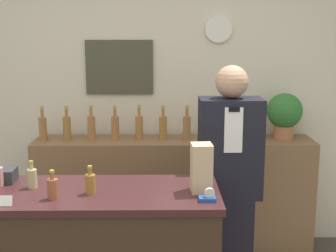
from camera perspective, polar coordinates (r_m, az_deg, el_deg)
The scene contains 21 objects.
back_wall at distance 4.06m, azimuth -2.45°, elevation 4.24°, with size 5.20×0.09×2.70m.
back_shelf at distance 4.01m, azimuth 0.71°, elevation -8.52°, with size 2.31×0.40×0.98m.
shopkeeper at distance 3.23m, azimuth 7.44°, elevation -7.41°, with size 0.42×0.26×1.65m.
potted_plant at distance 3.98m, azimuth 14.02°, elevation 1.55°, with size 0.29×0.29×0.38m.
paper_bag at distance 2.64m, azimuth 4.10°, elevation -5.12°, with size 0.12×0.13×0.28m.
tape_dispenser at distance 2.53m, azimuth 4.90°, elevation -8.62°, with size 0.09×0.06×0.07m.
price_card_left at distance 2.60m, azimuth -19.43°, elevation -8.61°, with size 0.09×0.02×0.06m.
gift_box at distance 2.99m, azimuth -19.29°, elevation -5.70°, with size 0.13×0.14×0.08m.
counter_bottle_1 at distance 2.82m, azimuth -16.25°, elevation -6.08°, with size 0.06×0.06×0.16m.
counter_bottle_2 at distance 2.62m, azimuth -13.88°, elevation -7.36°, with size 0.06×0.06×0.16m.
counter_bottle_3 at distance 2.65m, azimuth -9.45°, elevation -6.91°, with size 0.06×0.06×0.16m.
shelf_bottle_0 at distance 3.95m, azimuth -15.02°, elevation -0.20°, with size 0.07×0.07×0.29m.
shelf_bottle_1 at distance 3.91m, azimuth -12.22°, elevation -0.18°, with size 0.07×0.07×0.29m.
shelf_bottle_2 at distance 3.90m, azimuth -9.32°, elevation -0.11°, with size 0.07×0.07×0.29m.
shelf_bottle_3 at distance 3.86m, azimuth -6.46°, elevation -0.13°, with size 0.07×0.07×0.29m.
shelf_bottle_4 at distance 3.87m, azimuth -3.53°, elevation -0.07°, with size 0.07×0.07×0.29m.
shelf_bottle_5 at distance 3.85m, azimuth -0.62°, elevation -0.11°, with size 0.07×0.07×0.29m.
shelf_bottle_6 at distance 3.85m, azimuth 2.30°, elevation -0.10°, with size 0.07×0.07×0.29m.
shelf_bottle_7 at distance 3.87m, azimuth 5.21°, elevation -0.09°, with size 0.07×0.07×0.29m.
shelf_bottle_8 at distance 3.90m, azimuth 8.07°, elevation -0.06°, with size 0.07×0.07×0.29m.
shelf_bottle_9 at distance 3.93m, azimuth 10.92°, elevation -0.07°, with size 0.07×0.07×0.29m.
Camera 1 is at (0.12, -2.02, 1.87)m, focal length 50.00 mm.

